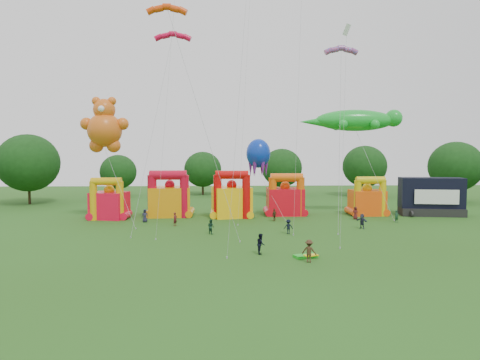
{
  "coord_description": "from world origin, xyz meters",
  "views": [
    {
      "loc": [
        -3.83,
        -31.43,
        9.3
      ],
      "look_at": [
        -1.99,
        18.0,
        5.84
      ],
      "focal_mm": 32.0,
      "sensor_mm": 36.0,
      "label": 1
    }
  ],
  "objects_px": {
    "stage_trailer": "(431,197)",
    "spectator_4": "(274,215)",
    "octopus_kite": "(268,184)",
    "spectator_0": "(145,216)",
    "bouncy_castle_2": "(232,199)",
    "bouncy_castle_0": "(109,203)",
    "teddy_bear_kite": "(116,171)",
    "gecko_kite": "(367,154)"
  },
  "relations": [
    {
      "from": "teddy_bear_kite",
      "to": "spectator_4",
      "type": "bearing_deg",
      "value": 1.24
    },
    {
      "from": "octopus_kite",
      "to": "spectator_0",
      "type": "xyz_separation_m",
      "value": [
        -16.4,
        -4.99,
        -3.69
      ]
    },
    {
      "from": "teddy_bear_kite",
      "to": "gecko_kite",
      "type": "distance_m",
      "value": 34.06
    },
    {
      "from": "octopus_kite",
      "to": "spectator_0",
      "type": "bearing_deg",
      "value": -163.07
    },
    {
      "from": "gecko_kite",
      "to": "spectator_0",
      "type": "bearing_deg",
      "value": -172.78
    },
    {
      "from": "octopus_kite",
      "to": "gecko_kite",
      "type": "bearing_deg",
      "value": -4.85
    },
    {
      "from": "bouncy_castle_2",
      "to": "spectator_0",
      "type": "distance_m",
      "value": 12.0
    },
    {
      "from": "bouncy_castle_0",
      "to": "gecko_kite",
      "type": "distance_m",
      "value": 36.14
    },
    {
      "from": "bouncy_castle_0",
      "to": "spectator_4",
      "type": "relative_size",
      "value": 3.5
    },
    {
      "from": "octopus_kite",
      "to": "spectator_4",
      "type": "relative_size",
      "value": 6.8
    },
    {
      "from": "stage_trailer",
      "to": "octopus_kite",
      "type": "height_order",
      "value": "octopus_kite"
    },
    {
      "from": "bouncy_castle_2",
      "to": "stage_trailer",
      "type": "relative_size",
      "value": 0.73
    },
    {
      "from": "bouncy_castle_0",
      "to": "octopus_kite",
      "type": "relative_size",
      "value": 0.51
    },
    {
      "from": "teddy_bear_kite",
      "to": "spectator_0",
      "type": "distance_m",
      "value": 6.84
    },
    {
      "from": "bouncy_castle_2",
      "to": "spectator_4",
      "type": "height_order",
      "value": "bouncy_castle_2"
    },
    {
      "from": "bouncy_castle_2",
      "to": "bouncy_castle_0",
      "type": "bearing_deg",
      "value": -177.25
    },
    {
      "from": "bouncy_castle_0",
      "to": "stage_trailer",
      "type": "distance_m",
      "value": 45.12
    },
    {
      "from": "stage_trailer",
      "to": "gecko_kite",
      "type": "xyz_separation_m",
      "value": [
        -9.58,
        -0.58,
        6.14
      ]
    },
    {
      "from": "stage_trailer",
      "to": "octopus_kite",
      "type": "bearing_deg",
      "value": 178.57
    },
    {
      "from": "bouncy_castle_0",
      "to": "octopus_kite",
      "type": "xyz_separation_m",
      "value": [
        21.75,
        2.04,
        2.36
      ]
    },
    {
      "from": "bouncy_castle_0",
      "to": "teddy_bear_kite",
      "type": "bearing_deg",
      "value": -60.65
    },
    {
      "from": "octopus_kite",
      "to": "bouncy_castle_2",
      "type": "bearing_deg",
      "value": -166.34
    },
    {
      "from": "bouncy_castle_0",
      "to": "spectator_0",
      "type": "bearing_deg",
      "value": -28.85
    },
    {
      "from": "teddy_bear_kite",
      "to": "octopus_kite",
      "type": "bearing_deg",
      "value": 14.5
    },
    {
      "from": "stage_trailer",
      "to": "spectator_4",
      "type": "height_order",
      "value": "stage_trailer"
    },
    {
      "from": "octopus_kite",
      "to": "spectator_0",
      "type": "relative_size",
      "value": 6.5
    },
    {
      "from": "spectator_0",
      "to": "bouncy_castle_0",
      "type": "bearing_deg",
      "value": 137.97
    },
    {
      "from": "stage_trailer",
      "to": "spectator_0",
      "type": "relative_size",
      "value": 5.28
    },
    {
      "from": "bouncy_castle_2",
      "to": "teddy_bear_kite",
      "type": "relative_size",
      "value": 0.4
    },
    {
      "from": "spectator_4",
      "to": "gecko_kite",
      "type": "bearing_deg",
      "value": 146.9
    },
    {
      "from": "bouncy_castle_2",
      "to": "teddy_bear_kite",
      "type": "distance_m",
      "value": 15.94
    },
    {
      "from": "gecko_kite",
      "to": "spectator_4",
      "type": "bearing_deg",
      "value": -165.07
    },
    {
      "from": "bouncy_castle_2",
      "to": "stage_trailer",
      "type": "xyz_separation_m",
      "value": [
        28.46,
        0.66,
        0.14
      ]
    },
    {
      "from": "bouncy_castle_2",
      "to": "octopus_kite",
      "type": "xyz_separation_m",
      "value": [
        5.11,
        1.24,
        2.05
      ]
    },
    {
      "from": "bouncy_castle_2",
      "to": "octopus_kite",
      "type": "bearing_deg",
      "value": 13.66
    },
    {
      "from": "octopus_kite",
      "to": "spectator_0",
      "type": "height_order",
      "value": "octopus_kite"
    },
    {
      "from": "spectator_0",
      "to": "teddy_bear_kite",
      "type": "bearing_deg",
      "value": 169.71
    },
    {
      "from": "teddy_bear_kite",
      "to": "spectator_4",
      "type": "xyz_separation_m",
      "value": [
        20.4,
        0.44,
        -5.85
      ]
    },
    {
      "from": "bouncy_castle_2",
      "to": "gecko_kite",
      "type": "height_order",
      "value": "gecko_kite"
    },
    {
      "from": "stage_trailer",
      "to": "teddy_bear_kite",
      "type": "relative_size",
      "value": 0.55
    },
    {
      "from": "stage_trailer",
      "to": "spectator_4",
      "type": "bearing_deg",
      "value": -169.75
    },
    {
      "from": "stage_trailer",
      "to": "bouncy_castle_2",
      "type": "bearing_deg",
      "value": -178.67
    }
  ]
}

